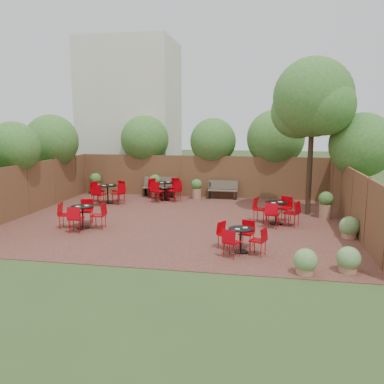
# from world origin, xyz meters

# --- Properties ---
(ground) EXTENTS (80.00, 80.00, 0.00)m
(ground) POSITION_xyz_m (0.00, 0.00, 0.00)
(ground) COLOR #354F23
(ground) RESTS_ON ground
(courtyard_paving) EXTENTS (12.00, 10.00, 0.02)m
(courtyard_paving) POSITION_xyz_m (0.00, 0.00, 0.01)
(courtyard_paving) COLOR #3A1B17
(courtyard_paving) RESTS_ON ground
(fence_back) EXTENTS (12.00, 0.08, 2.00)m
(fence_back) POSITION_xyz_m (0.00, 5.00, 1.00)
(fence_back) COLOR brown
(fence_back) RESTS_ON ground
(fence_left) EXTENTS (0.08, 10.00, 2.00)m
(fence_left) POSITION_xyz_m (-6.00, 0.00, 1.00)
(fence_left) COLOR brown
(fence_left) RESTS_ON ground
(fence_right) EXTENTS (0.08, 10.00, 2.00)m
(fence_right) POSITION_xyz_m (6.00, 0.00, 1.00)
(fence_right) COLOR brown
(fence_right) RESTS_ON ground
(neighbour_building) EXTENTS (5.00, 4.00, 8.00)m
(neighbour_building) POSITION_xyz_m (-4.50, 8.00, 4.00)
(neighbour_building) COLOR beige
(neighbour_building) RESTS_ON ground
(overhang_foliage) EXTENTS (15.62, 10.71, 2.74)m
(overhang_foliage) POSITION_xyz_m (-0.85, 3.40, 2.72)
(overhang_foliage) COLOR #346721
(overhang_foliage) RESTS_ON ground
(courtyard_tree) EXTENTS (3.02, 2.96, 5.95)m
(courtyard_tree) POSITION_xyz_m (4.74, 1.90, 4.30)
(courtyard_tree) COLOR black
(courtyard_tree) RESTS_ON courtyard_paving
(park_bench_left) EXTENTS (1.57, 0.57, 0.96)m
(park_bench_left) POSITION_xyz_m (-1.97, 4.63, 0.51)
(park_bench_left) COLOR brown
(park_bench_left) RESTS_ON courtyard_paving
(park_bench_right) EXTENTS (1.40, 0.49, 0.86)m
(park_bench_right) POSITION_xyz_m (1.12, 4.62, 0.46)
(park_bench_right) COLOR brown
(park_bench_right) RESTS_ON courtyard_paving
(bistro_tables) EXTENTS (8.96, 8.65, 0.95)m
(bistro_tables) POSITION_xyz_m (-0.73, 0.76, 0.47)
(bistro_tables) COLOR black
(bistro_tables) RESTS_ON courtyard_paving
(planters) EXTENTS (11.18, 3.89, 1.06)m
(planters) POSITION_xyz_m (-0.86, 3.80, 0.57)
(planters) COLOR #99674C
(planters) RESTS_ON courtyard_paving
(low_shrubs) EXTENTS (2.20, 3.98, 0.67)m
(low_shrubs) POSITION_xyz_m (5.04, -3.22, 0.32)
(low_shrubs) COLOR #99674C
(low_shrubs) RESTS_ON courtyard_paving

